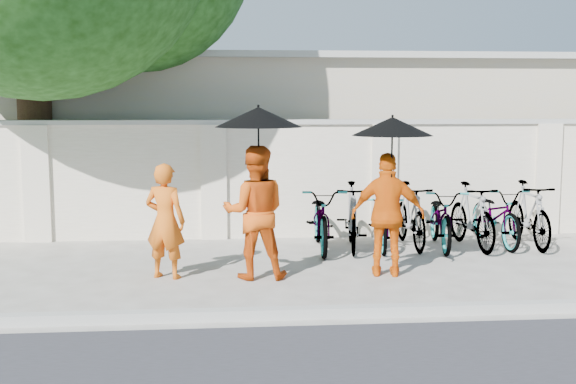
{
  "coord_description": "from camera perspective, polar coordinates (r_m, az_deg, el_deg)",
  "views": [
    {
      "loc": [
        -0.78,
        -9.46,
        2.4
      ],
      "look_at": [
        0.1,
        0.82,
        1.1
      ],
      "focal_mm": 45.0,
      "sensor_mm": 36.0,
      "label": 1
    }
  ],
  "objects": [
    {
      "name": "compound_wall",
      "position": [
        12.86,
        3.08,
        0.93
      ],
      "size": [
        20.0,
        0.3,
        2.0
      ],
      "primitive_type": "cube",
      "color": "silver",
      "rests_on": "ground"
    },
    {
      "name": "bike_1",
      "position": [
        11.72,
        5.08,
        -1.95
      ],
      "size": [
        0.74,
        1.87,
        1.09
      ],
      "primitive_type": "imported",
      "rotation": [
        0.0,
        0.0,
        -0.13
      ],
      "color": "#AEAEAE",
      "rests_on": "ground"
    },
    {
      "name": "building_behind",
      "position": [
        16.71,
        4.68,
        4.42
      ],
      "size": [
        14.0,
        6.0,
        3.2
      ],
      "primitive_type": "cube",
      "color": "tan",
      "rests_on": "ground"
    },
    {
      "name": "bike_2",
      "position": [
        11.87,
        7.39,
        -2.35
      ],
      "size": [
        0.79,
        1.75,
        0.89
      ],
      "primitive_type": "imported",
      "rotation": [
        0.0,
        0.0,
        -0.12
      ],
      "color": "#AEAEAE",
      "rests_on": "ground"
    },
    {
      "name": "monk_right",
      "position": [
        9.99,
        7.9,
        -1.79
      ],
      "size": [
        1.06,
        0.6,
        1.71
      ],
      "primitive_type": "imported",
      "rotation": [
        0.0,
        0.0,
        2.95
      ],
      "color": "#E55D09",
      "rests_on": "ground"
    },
    {
      "name": "bike_5",
      "position": [
        12.18,
        14.33,
        -1.84
      ],
      "size": [
        0.64,
        1.82,
        1.07
      ],
      "primitive_type": "imported",
      "rotation": [
        0.0,
        0.0,
        0.08
      ],
      "color": "#AEAEAE",
      "rests_on": "ground"
    },
    {
      "name": "bike_7",
      "position": [
        12.6,
        18.49,
        -1.68
      ],
      "size": [
        0.55,
        1.81,
        1.08
      ],
      "primitive_type": "imported",
      "rotation": [
        0.0,
        0.0,
        -0.02
      ],
      "color": "#AEAEAE",
      "rests_on": "ground"
    },
    {
      "name": "ground",
      "position": [
        9.79,
        -0.19,
        -7.01
      ],
      "size": [
        80.0,
        80.0,
        0.0
      ],
      "primitive_type": "plane",
      "color": "#B0ABA2"
    },
    {
      "name": "monk_center",
      "position": [
        9.77,
        -2.63,
        -1.61
      ],
      "size": [
        0.91,
        0.72,
        1.81
      ],
      "primitive_type": "imported",
      "rotation": [
        0.0,
        0.0,
        3.1
      ],
      "color": "#CF4A0D",
      "rests_on": "ground"
    },
    {
      "name": "monk_left",
      "position": [
        9.93,
        -9.68,
        -2.27
      ],
      "size": [
        0.67,
        0.56,
        1.58
      ],
      "primitive_type": "imported",
      "rotation": [
        0.0,
        0.0,
        2.76
      ],
      "color": "#D75D12",
      "rests_on": "ground"
    },
    {
      "name": "bike_4",
      "position": [
        12.08,
        12.02,
        -2.03
      ],
      "size": [
        0.91,
        1.96,
        0.99
      ],
      "primitive_type": "imported",
      "rotation": [
        0.0,
        0.0,
        -0.13
      ],
      "color": "#AEAEAE",
      "rests_on": "ground"
    },
    {
      "name": "bike_0",
      "position": [
        11.65,
        2.67,
        -2.11
      ],
      "size": [
        0.79,
        2.01,
        1.04
      ],
      "primitive_type": "imported",
      "rotation": [
        0.0,
        0.0,
        -0.05
      ],
      "color": "#AEAEAE",
      "rests_on": "ground"
    },
    {
      "name": "bike_3",
      "position": [
        12.03,
        9.65,
        -1.83
      ],
      "size": [
        0.51,
        1.79,
        1.07
      ],
      "primitive_type": "imported",
      "rotation": [
        0.0,
        0.0,
        0.01
      ],
      "color": "#AEAEAE",
      "rests_on": "ground"
    },
    {
      "name": "kerb",
      "position": [
        8.14,
        0.81,
        -9.53
      ],
      "size": [
        40.0,
        0.16,
        0.12
      ],
      "primitive_type": "cube",
      "color": "#A0A19B",
      "rests_on": "ground"
    },
    {
      "name": "parasol_right",
      "position": [
        9.8,
        8.25,
        5.16
      ],
      "size": [
        1.09,
        1.09,
        1.23
      ],
      "color": "black",
      "rests_on": "ground"
    },
    {
      "name": "bike_6",
      "position": [
        12.56,
        16.12,
        -1.82
      ],
      "size": [
        0.75,
        1.92,
        0.99
      ],
      "primitive_type": "imported",
      "rotation": [
        0.0,
        0.0,
        0.05
      ],
      "color": "#AEAEAE",
      "rests_on": "ground"
    },
    {
      "name": "parasol_center",
      "position": [
        9.58,
        -2.35,
        5.94
      ],
      "size": [
        1.16,
        1.16,
        1.3
      ],
      "color": "black",
      "rests_on": "ground"
    }
  ]
}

